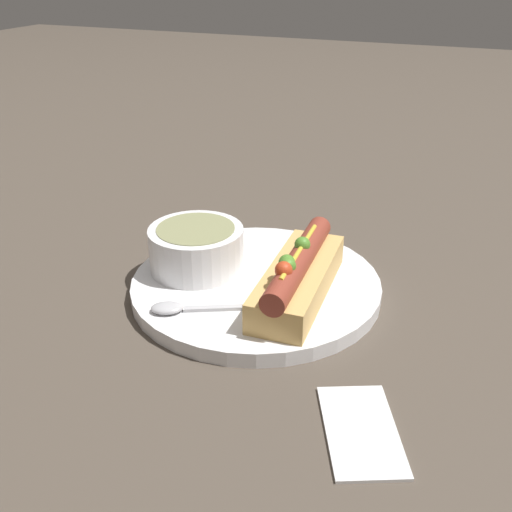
{
  "coord_description": "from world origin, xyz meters",
  "views": [
    {
      "loc": [
        -0.53,
        -0.22,
        0.34
      ],
      "look_at": [
        0.0,
        0.0,
        0.05
      ],
      "focal_mm": 42.0,
      "sensor_mm": 36.0,
      "label": 1
    }
  ],
  "objects": [
    {
      "name": "napkin",
      "position": [
        -0.17,
        -0.16,
        0.0
      ],
      "size": [
        0.12,
        0.09,
        0.01
      ],
      "rotation": [
        0.0,
        0.0,
        0.43
      ],
      "color": "white",
      "rests_on": "ground_plane"
    },
    {
      "name": "soup_bowl",
      "position": [
        -0.0,
        0.07,
        0.04
      ],
      "size": [
        0.11,
        0.11,
        0.05
      ],
      "color": "white",
      "rests_on": "dinner_plate"
    },
    {
      "name": "hot_dog",
      "position": [
        -0.01,
        -0.05,
        0.04
      ],
      "size": [
        0.18,
        0.07,
        0.06
      ],
      "rotation": [
        0.0,
        0.0,
        0.06
      ],
      "color": "#DBAD60",
      "rests_on": "dinner_plate"
    },
    {
      "name": "spoon",
      "position": [
        -0.08,
        0.04,
        0.02
      ],
      "size": [
        0.08,
        0.14,
        0.01
      ],
      "rotation": [
        0.0,
        0.0,
        2.03
      ],
      "color": "#B7B7BC",
      "rests_on": "dinner_plate"
    },
    {
      "name": "ground_plane",
      "position": [
        0.0,
        0.0,
        0.0
      ],
      "size": [
        4.0,
        4.0,
        0.0
      ],
      "primitive_type": "plane",
      "color": "#4C4238"
    },
    {
      "name": "dinner_plate",
      "position": [
        0.0,
        0.0,
        0.01
      ],
      "size": [
        0.27,
        0.27,
        0.02
      ],
      "color": "white",
      "rests_on": "ground_plane"
    }
  ]
}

